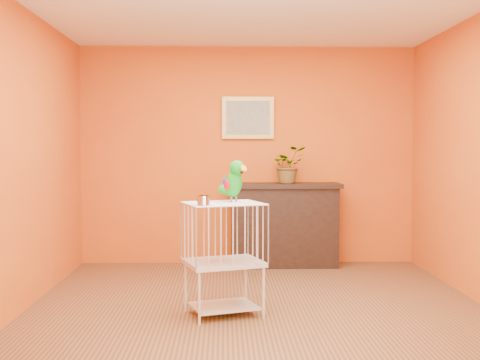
{
  "coord_description": "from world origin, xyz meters",
  "views": [
    {
      "loc": [
        -0.29,
        -4.98,
        1.38
      ],
      "look_at": [
        -0.15,
        0.04,
        1.12
      ],
      "focal_mm": 45.0,
      "sensor_mm": 36.0,
      "label": 1
    }
  ],
  "objects": [
    {
      "name": "birdcage",
      "position": [
        -0.29,
        -0.05,
        0.49
      ],
      "size": [
        0.72,
        0.63,
        0.93
      ],
      "rotation": [
        0.0,
        0.0,
        0.32
      ],
      "color": "silver",
      "rests_on": "ground"
    },
    {
      "name": "feed_cup",
      "position": [
        -0.45,
        -0.29,
        0.98
      ],
      "size": [
        0.1,
        0.1,
        0.07
      ],
      "primitive_type": "cylinder",
      "color": "silver",
      "rests_on": "birdcage"
    },
    {
      "name": "potted_plant",
      "position": [
        0.46,
        2.06,
        1.14
      ],
      "size": [
        0.51,
        0.53,
        0.33
      ],
      "primitive_type": "imported",
      "rotation": [
        0.0,
        0.0,
        0.35
      ],
      "color": "#26722D",
      "rests_on": "console_cabinet"
    },
    {
      "name": "parrot",
      "position": [
        -0.21,
        0.04,
        1.11
      ],
      "size": [
        0.26,
        0.28,
        0.35
      ],
      "rotation": [
        0.0,
        0.0,
        0.73
      ],
      "color": "#59544C",
      "rests_on": "birdcage"
    },
    {
      "name": "ground",
      "position": [
        0.0,
        0.0,
        0.0
      ],
      "size": [
        4.5,
        4.5,
        0.0
      ],
      "primitive_type": "plane",
      "color": "brown",
      "rests_on": "ground"
    },
    {
      "name": "framed_picture",
      "position": [
        0.0,
        2.22,
        1.75
      ],
      "size": [
        0.62,
        0.04,
        0.5
      ],
      "color": "#AF873E",
      "rests_on": "room_shell"
    },
    {
      "name": "console_cabinet",
      "position": [
        0.42,
        2.02,
        0.49
      ],
      "size": [
        1.31,
        0.47,
        0.98
      ],
      "color": "black",
      "rests_on": "ground"
    },
    {
      "name": "room_shell",
      "position": [
        0.0,
        0.0,
        1.58
      ],
      "size": [
        4.5,
        4.5,
        4.5
      ],
      "color": "#CC5A13",
      "rests_on": "ground"
    }
  ]
}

